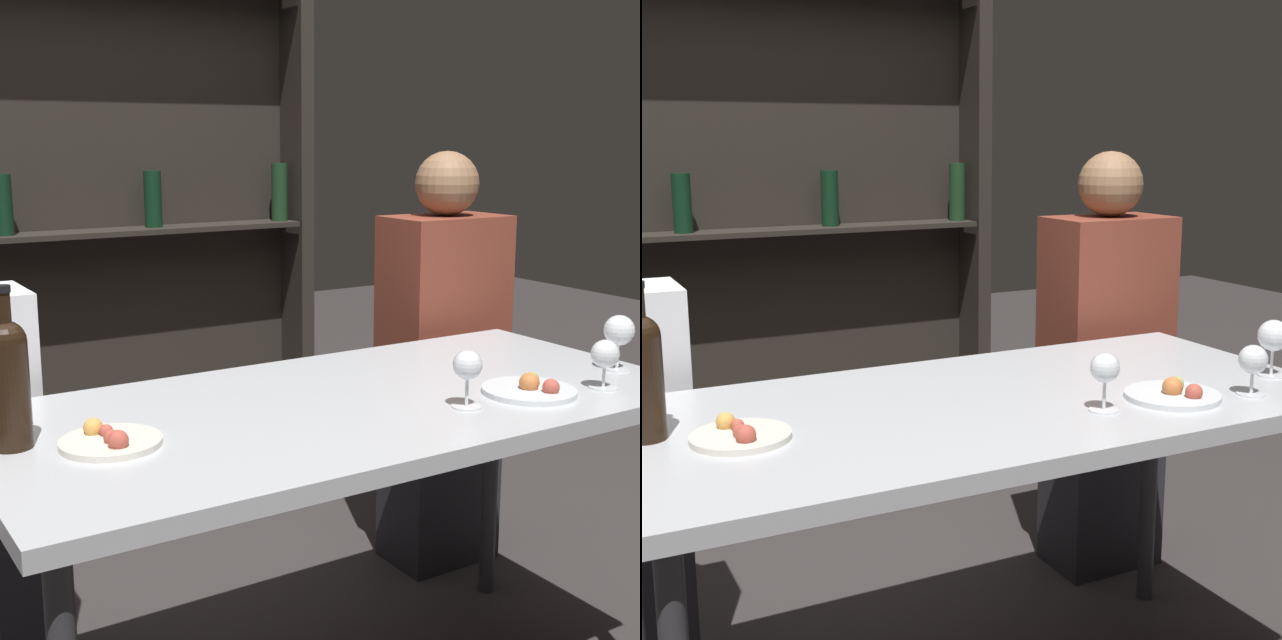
# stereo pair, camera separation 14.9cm
# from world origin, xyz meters

# --- Properties ---
(dining_table) EXTENTS (1.50, 0.72, 0.77)m
(dining_table) POSITION_xyz_m (0.00, 0.00, 0.70)
(dining_table) COLOR #B7BABF
(dining_table) RESTS_ON ground_plane
(wine_rack_wall) EXTENTS (1.91, 0.21, 2.13)m
(wine_rack_wall) POSITION_xyz_m (0.00, 1.86, 1.07)
(wine_rack_wall) COLOR #28231E
(wine_rack_wall) RESTS_ON ground_plane
(wine_bottle) EXTENTS (0.07, 0.07, 0.29)m
(wine_bottle) POSITION_xyz_m (-0.66, 0.06, 0.89)
(wine_bottle) COLOR black
(wine_bottle) RESTS_ON dining_table
(wine_glass_0) EXTENTS (0.06, 0.06, 0.11)m
(wine_glass_0) POSITION_xyz_m (0.52, -0.22, 0.84)
(wine_glass_0) COLOR silver
(wine_glass_0) RESTS_ON dining_table
(wine_glass_1) EXTENTS (0.07, 0.07, 0.13)m
(wine_glass_1) POSITION_xyz_m (0.67, -0.13, 0.86)
(wine_glass_1) COLOR silver
(wine_glass_1) RESTS_ON dining_table
(wine_glass_2) EXTENTS (0.06, 0.06, 0.12)m
(wine_glass_2) POSITION_xyz_m (0.17, -0.18, 0.85)
(wine_glass_2) COLOR silver
(wine_glass_2) RESTS_ON dining_table
(food_plate_0) EXTENTS (0.18, 0.18, 0.04)m
(food_plate_0) POSITION_xyz_m (-0.51, -0.02, 0.78)
(food_plate_0) COLOR silver
(food_plate_0) RESTS_ON dining_table
(food_plate_1) EXTENTS (0.20, 0.20, 0.05)m
(food_plate_1) POSITION_xyz_m (0.36, -0.17, 0.78)
(food_plate_1) COLOR silver
(food_plate_1) RESTS_ON dining_table
(seated_person_right) EXTENTS (0.35, 0.22, 1.26)m
(seated_person_right) POSITION_xyz_m (0.71, 0.55, 0.60)
(seated_person_right) COLOR #26262B
(seated_person_right) RESTS_ON ground_plane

